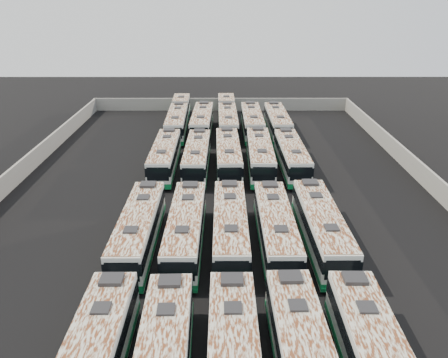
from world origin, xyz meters
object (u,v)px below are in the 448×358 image
bus_midfront_center (230,228)px  bus_midfront_far_left (139,229)px  bus_midfront_left (186,229)px  bus_midback_far_right (292,156)px  bus_back_far_right (277,122)px  bus_midback_left (197,157)px  bus_back_center (227,116)px  bus_midfront_far_right (321,227)px  bus_back_far_left (179,117)px  bus_midfront_right (276,229)px  bus_back_right (252,122)px  bus_midback_far_left (165,156)px  bus_back_left (202,122)px  bus_midback_center (228,156)px  bus_midback_right (260,156)px

bus_midfront_center → bus_midfront_far_left: bearing=-178.6°
bus_midfront_far_left → bus_midfront_center: size_ratio=1.00×
bus_midfront_left → bus_midback_far_right: (11.04, 17.17, -0.01)m
bus_midfront_left → bus_back_far_right: size_ratio=0.98×
bus_midback_left → bus_back_center: bus_back_center is taller
bus_midfront_far_left → bus_midfront_far_right: 14.84m
bus_midfront_far_right → bus_back_far_left: bearing=112.8°
bus_midfront_right → bus_midback_left: size_ratio=1.00×
bus_midfront_center → bus_back_right: size_ratio=0.98×
bus_midfront_center → bus_back_right: 31.48m
bus_midfront_right → bus_midback_far_left: bearing=122.8°
bus_midfront_right → bus_back_left: (-7.41, 31.25, 0.06)m
bus_midfront_far_right → bus_midback_far_right: bus_midfront_far_right is taller
bus_midback_far_left → bus_back_far_left: bearing=89.9°
bus_midfront_far_right → bus_back_far_right: bus_midfront_far_right is taller
bus_midfront_right → bus_midback_left: (-7.34, 16.82, -0.01)m
bus_midfront_far_left → bus_back_left: bearing=83.2°
bus_midback_center → bus_back_left: (-3.72, 14.26, 0.02)m
bus_midfront_far_right → bus_midback_left: (-11.08, 16.71, -0.05)m
bus_midback_left → bus_midback_center: bus_midback_center is taller
bus_midfront_left → bus_midfront_far_right: bus_midfront_far_right is taller
bus_midback_left → bus_back_far_right: (11.05, 14.51, 0.05)m
bus_back_far_left → bus_back_center: bearing=-1.0°
bus_midback_right → bus_back_far_right: bus_midback_right is taller
bus_midfront_left → bus_midback_center: (3.62, 17.10, 0.03)m
bus_back_far_right → bus_back_left: bearing=179.8°
bus_midfront_far_left → bus_back_far_left: (-0.08, 34.77, -0.01)m
bus_midfront_right → bus_back_center: bearing=95.7°
bus_midfront_center → bus_midback_left: bearing=102.1°
bus_midback_center → bus_back_far_right: (7.39, 14.33, -0.00)m
bus_midfront_far_right → bus_midback_far_left: bearing=130.7°
bus_midfront_far_right → bus_back_left: 33.07m
bus_midfront_far_right → bus_back_far_right: size_ratio=1.00×
bus_midback_far_right → bus_back_right: bearing=104.1°
bus_midfront_far_left → bus_midfront_right: size_ratio=1.01×
bus_midfront_left → bus_midfront_right: bus_midfront_left is taller
bus_midback_right → bus_back_far_left: bearing=123.6°
bus_midfront_left → bus_midfront_center: 3.61m
bus_midfront_far_right → bus_back_right: 31.42m
bus_midback_far_left → bus_back_far_right: 20.60m
bus_midfront_far_left → bus_midfront_far_right: bearing=0.9°
bus_midback_far_left → bus_back_right: bus_back_right is taller
bus_midfront_center → bus_midback_right: bearing=77.5°
bus_midfront_left → bus_back_far_left: size_ratio=0.64×
bus_midfront_right → bus_midfront_far_right: size_ratio=0.98×
bus_midfront_center → bus_back_center: 34.64m
bus_midback_far_right → bus_midfront_far_right: bearing=-90.7°
bus_midback_far_left → bus_midback_center: bus_midback_center is taller
bus_midback_far_right → bus_back_left: bus_back_left is taller
bus_midback_left → bus_back_right: size_ratio=0.96×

